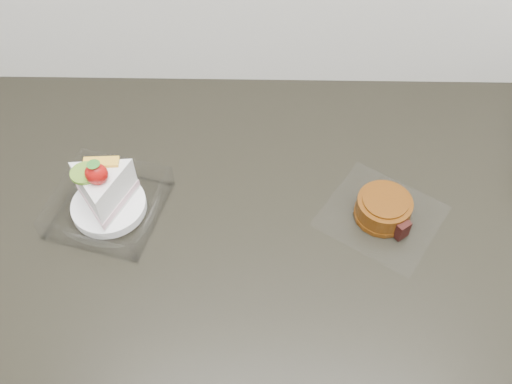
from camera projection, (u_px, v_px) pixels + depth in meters
name	position (u px, v px, depth m)	size (l,w,h in m)	color
counter	(306.00, 332.00, 1.25)	(2.04, 0.64, 0.90)	black
cake_tray	(106.00, 198.00, 0.87)	(0.19, 0.19, 0.12)	white
mooncake_wrap	(384.00, 210.00, 0.88)	(0.23, 0.23, 0.04)	white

